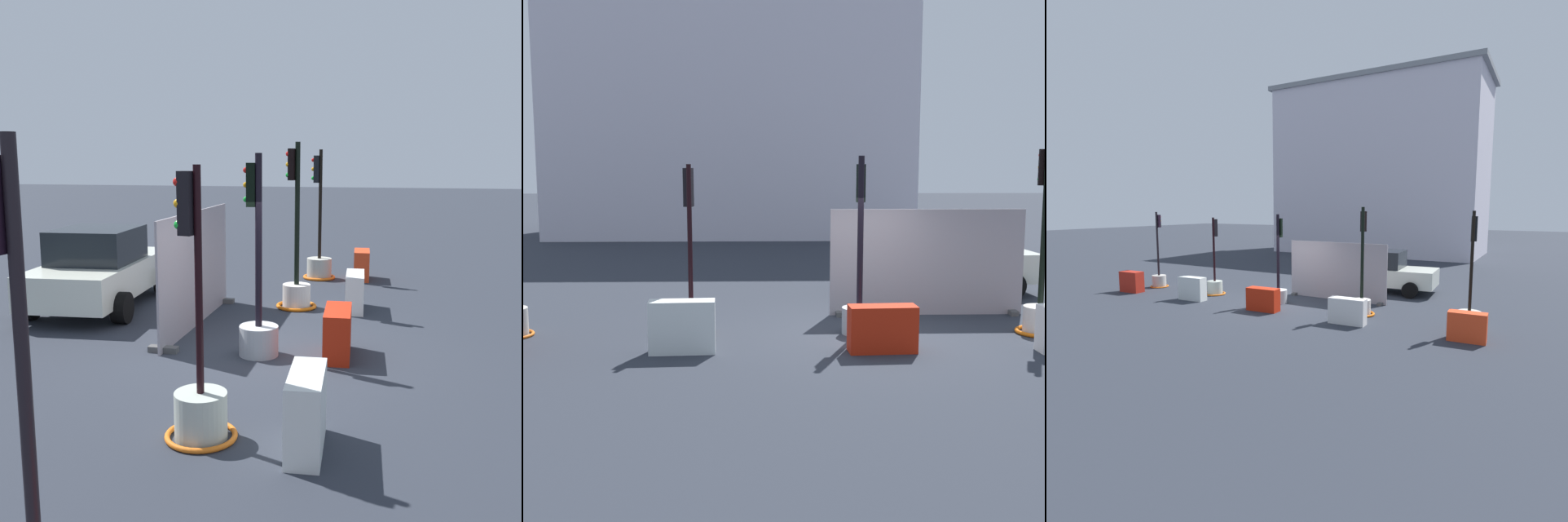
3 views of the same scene
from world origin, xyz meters
TOP-DOWN VIEW (x-y plane):
  - ground_plane at (0.00, 0.00)m, footprint 120.00×120.00m
  - traffic_light_1 at (-3.22, 0.13)m, footprint 0.84×0.84m
  - traffic_light_2 at (-0.14, 0.14)m, footprint 0.64×0.64m
  - traffic_light_3 at (3.20, 0.05)m, footprint 0.87×0.87m
  - traffic_light_4 at (6.54, -0.03)m, footprint 0.86×0.86m
  - construction_barrier_1 at (-3.25, -1.09)m, footprint 1.11×0.44m
  - construction_barrier_2 at (0.08, -1.13)m, footprint 1.15×0.48m
  - construction_barrier_3 at (3.25, -1.20)m, footprint 1.15×0.43m
  - construction_barrier_4 at (6.66, -1.15)m, footprint 0.99×0.45m
  - car_white_van at (2.42, 4.21)m, footprint 4.38×2.43m
  - site_fence_panel at (1.47, 1.71)m, footprint 4.00×0.50m

SIDE VIEW (x-z plane):
  - ground_plane at x=0.00m, z-range 0.00..0.00m
  - construction_barrier_4 at x=6.66m, z-range 0.00..0.78m
  - construction_barrier_2 at x=0.08m, z-range 0.00..0.78m
  - construction_barrier_3 at x=3.25m, z-range 0.00..0.79m
  - construction_barrier_1 at x=-3.25m, z-range 0.00..0.88m
  - traffic_light_4 at x=6.54m, z-range -1.20..2.20m
  - traffic_light_1 at x=-3.22m, z-range -1.05..2.06m
  - traffic_light_3 at x=3.20m, z-range -1.17..2.34m
  - traffic_light_2 at x=-0.14m, z-range -1.00..2.25m
  - car_white_van at x=2.42m, z-range -0.03..1.68m
  - site_fence_panel at x=1.47m, z-range -0.05..2.15m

